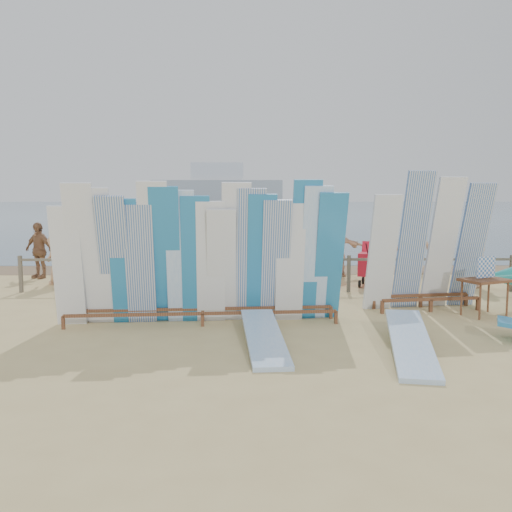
{
  "coord_description": "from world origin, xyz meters",
  "views": [
    {
      "loc": [
        -0.4,
        -10.08,
        2.32
      ],
      "look_at": [
        -0.28,
        1.67,
        1.03
      ],
      "focal_mm": 38.0,
      "sensor_mm": 36.0,
      "label": 1
    }
  ],
  "objects_px": {
    "flat_board_b": "(410,354)",
    "flat_board_a": "(264,345)",
    "beachgoer_5": "(337,248)",
    "beachgoer_8": "(472,252)",
    "beachgoer_9": "(413,242)",
    "side_surfboard_rack": "(428,248)",
    "stroller": "(369,269)",
    "beach_chair_left": "(284,280)",
    "beachgoer_7": "(316,246)",
    "beach_chair_right": "(326,275)",
    "beachgoer_extra_1": "(39,250)",
    "beachgoer_2": "(132,247)",
    "main_surfboard_rack": "(203,260)",
    "vendor_table": "(484,296)",
    "beachgoer_0": "(60,249)",
    "beachgoer_1": "(73,250)"
  },
  "relations": [
    {
      "from": "flat_board_b",
      "to": "flat_board_a",
      "type": "relative_size",
      "value": 1.0
    },
    {
      "from": "beachgoer_5",
      "to": "beachgoer_8",
      "type": "relative_size",
      "value": 0.93
    },
    {
      "from": "flat_board_a",
      "to": "beachgoer_9",
      "type": "bearing_deg",
      "value": 56.04
    },
    {
      "from": "beachgoer_9",
      "to": "beachgoer_8",
      "type": "distance_m",
      "value": 3.38
    },
    {
      "from": "side_surfboard_rack",
      "to": "stroller",
      "type": "xyz_separation_m",
      "value": [
        -0.54,
        2.97,
        -0.82
      ]
    },
    {
      "from": "beachgoer_5",
      "to": "beach_chair_left",
      "type": "bearing_deg",
      "value": 51.43
    },
    {
      "from": "flat_board_a",
      "to": "beachgoer_7",
      "type": "xyz_separation_m",
      "value": [
        1.68,
        7.23,
        0.92
      ]
    },
    {
      "from": "flat_board_b",
      "to": "beach_chair_left",
      "type": "height_order",
      "value": "beach_chair_left"
    },
    {
      "from": "stroller",
      "to": "beach_chair_left",
      "type": "bearing_deg",
      "value": -150.94
    },
    {
      "from": "beach_chair_right",
      "to": "beachgoer_extra_1",
      "type": "xyz_separation_m",
      "value": [
        -8.06,
        1.18,
        0.56
      ]
    },
    {
      "from": "beachgoer_2",
      "to": "beach_chair_left",
      "type": "bearing_deg",
      "value": 168.21
    },
    {
      "from": "main_surfboard_rack",
      "to": "side_surfboard_rack",
      "type": "relative_size",
      "value": 1.86
    },
    {
      "from": "beachgoer_9",
      "to": "beachgoer_2",
      "type": "bearing_deg",
      "value": 6.36
    },
    {
      "from": "vendor_table",
      "to": "stroller",
      "type": "xyz_separation_m",
      "value": [
        -1.48,
        3.57,
        0.07
      ]
    },
    {
      "from": "beach_chair_left",
      "to": "beachgoer_extra_1",
      "type": "bearing_deg",
      "value": -177.55
    },
    {
      "from": "main_surfboard_rack",
      "to": "side_surfboard_rack",
      "type": "height_order",
      "value": "side_surfboard_rack"
    },
    {
      "from": "beachgoer_8",
      "to": "beachgoer_extra_1",
      "type": "bearing_deg",
      "value": -105.39
    },
    {
      "from": "beachgoer_9",
      "to": "beachgoer_7",
      "type": "distance_m",
      "value": 3.59
    },
    {
      "from": "flat_board_a",
      "to": "beachgoer_5",
      "type": "relative_size",
      "value": 1.6
    },
    {
      "from": "beach_chair_left",
      "to": "beachgoer_0",
      "type": "relative_size",
      "value": 0.41
    },
    {
      "from": "vendor_table",
      "to": "beachgoer_0",
      "type": "distance_m",
      "value": 10.41
    },
    {
      "from": "beachgoer_9",
      "to": "beachgoer_1",
      "type": "distance_m",
      "value": 10.29
    },
    {
      "from": "beach_chair_right",
      "to": "stroller",
      "type": "distance_m",
      "value": 1.15
    },
    {
      "from": "beachgoer_9",
      "to": "flat_board_a",
      "type": "bearing_deg",
      "value": 54.12
    },
    {
      "from": "beachgoer_8",
      "to": "beachgoer_extra_1",
      "type": "distance_m",
      "value": 11.83
    },
    {
      "from": "flat_board_a",
      "to": "beachgoer_1",
      "type": "relative_size",
      "value": 1.54
    },
    {
      "from": "beachgoer_9",
      "to": "beachgoer_8",
      "type": "relative_size",
      "value": 0.98
    },
    {
      "from": "flat_board_a",
      "to": "beachgoer_8",
      "type": "height_order",
      "value": "beachgoer_8"
    },
    {
      "from": "side_surfboard_rack",
      "to": "beachgoer_1",
      "type": "distance_m",
      "value": 9.3
    },
    {
      "from": "flat_board_b",
      "to": "beachgoer_7",
      "type": "height_order",
      "value": "beachgoer_7"
    },
    {
      "from": "beachgoer_8",
      "to": "beachgoer_9",
      "type": "bearing_deg",
      "value": -178.78
    },
    {
      "from": "beachgoer_2",
      "to": "beachgoer_1",
      "type": "relative_size",
      "value": 1.05
    },
    {
      "from": "beachgoer_0",
      "to": "vendor_table",
      "type": "bearing_deg",
      "value": 20.4
    },
    {
      "from": "beachgoer_0",
      "to": "beachgoer_1",
      "type": "relative_size",
      "value": 1.07
    },
    {
      "from": "beachgoer_0",
      "to": "beachgoer_5",
      "type": "xyz_separation_m",
      "value": [
        7.57,
        1.4,
        -0.1
      ]
    },
    {
      "from": "flat_board_a",
      "to": "beach_chair_left",
      "type": "xyz_separation_m",
      "value": [
        0.64,
        5.26,
        0.23
      ]
    },
    {
      "from": "beach_chair_left",
      "to": "beachgoer_5",
      "type": "height_order",
      "value": "beachgoer_5"
    },
    {
      "from": "flat_board_b",
      "to": "beachgoer_5",
      "type": "bearing_deg",
      "value": 99.18
    },
    {
      "from": "beachgoer_0",
      "to": "stroller",
      "type": "bearing_deg",
      "value": 40.03
    },
    {
      "from": "side_surfboard_rack",
      "to": "beachgoer_9",
      "type": "xyz_separation_m",
      "value": [
        1.53,
        6.07,
        -0.39
      ]
    },
    {
      "from": "beachgoer_9",
      "to": "side_surfboard_rack",
      "type": "bearing_deg",
      "value": 69.6
    },
    {
      "from": "vendor_table",
      "to": "main_surfboard_rack",
      "type": "bearing_deg",
      "value": 162.26
    },
    {
      "from": "beachgoer_2",
      "to": "beachgoer_8",
      "type": "xyz_separation_m",
      "value": [
        8.97,
        -1.45,
        -0.01
      ]
    },
    {
      "from": "stroller",
      "to": "beachgoer_9",
      "type": "height_order",
      "value": "beachgoer_9"
    },
    {
      "from": "main_surfboard_rack",
      "to": "beachgoer_7",
      "type": "relative_size",
      "value": 2.87
    },
    {
      "from": "beach_chair_left",
      "to": "beachgoer_extra_1",
      "type": "relative_size",
      "value": 0.48
    },
    {
      "from": "beachgoer_9",
      "to": "main_surfboard_rack",
      "type": "bearing_deg",
      "value": 44.09
    },
    {
      "from": "flat_board_b",
      "to": "beachgoer_1",
      "type": "xyz_separation_m",
      "value": [
        -7.23,
        6.93,
        0.88
      ]
    },
    {
      "from": "beachgoer_5",
      "to": "beachgoer_1",
      "type": "relative_size",
      "value": 0.96
    },
    {
      "from": "beach_chair_left",
      "to": "beachgoer_9",
      "type": "height_order",
      "value": "beachgoer_9"
    }
  ]
}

